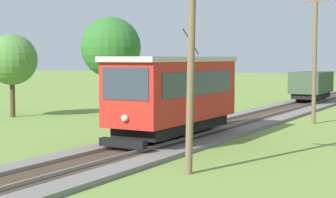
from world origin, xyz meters
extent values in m
cube|color=red|center=(0.00, 20.53, 2.30)|extent=(2.50, 8.00, 2.60)
cube|color=#B2ADA3|center=(0.00, 20.53, 3.71)|extent=(2.60, 8.32, 0.22)
cube|color=black|center=(0.00, 20.53, 0.72)|extent=(2.10, 7.04, 0.44)
cube|color=#2D3842|center=(0.00, 16.52, 2.77)|extent=(2.10, 0.03, 1.25)
cube|color=#2D3842|center=(1.26, 20.53, 2.66)|extent=(0.02, 6.72, 1.04)
sphere|color=#F4EAB2|center=(0.00, 16.47, 1.45)|extent=(0.28, 0.28, 0.28)
cylinder|color=black|center=(0.00, 22.13, 4.52)|extent=(0.05, 1.67, 1.19)
cube|color=black|center=(0.00, 16.33, 0.50)|extent=(2.00, 0.36, 0.32)
cylinder|color=black|center=(0.00, 18.29, 0.72)|extent=(1.54, 0.80, 0.80)
cylinder|color=black|center=(0.00, 22.77, 0.72)|extent=(1.54, 0.80, 0.80)
cube|color=#384C33|center=(0.00, 44.21, 1.78)|extent=(2.40, 5.20, 1.70)
cube|color=black|center=(0.00, 44.21, 0.70)|extent=(2.02, 4.78, 0.38)
cylinder|color=black|center=(0.00, 42.65, 0.70)|extent=(1.54, 0.76, 0.76)
cylinder|color=black|center=(0.00, 45.77, 0.70)|extent=(1.54, 0.76, 0.76)
cylinder|color=brown|center=(3.69, 14.75, 3.48)|extent=(0.24, 0.53, 6.97)
cylinder|color=brown|center=(3.69, 30.51, 3.97)|extent=(0.24, 0.29, 7.94)
cube|color=brown|center=(3.69, 30.51, 6.98)|extent=(1.40, 0.10, 0.10)
cylinder|color=#4C3823|center=(-14.05, 24.86, 1.22)|extent=(0.32, 0.32, 2.44)
sphere|color=#4C7F38|center=(-14.05, 24.86, 3.66)|extent=(3.24, 3.24, 3.24)
cylinder|color=#4C3823|center=(-9.28, 28.95, 1.49)|extent=(0.32, 0.32, 2.98)
sphere|color=#2D6B28|center=(-9.28, 28.95, 4.46)|extent=(3.96, 3.96, 3.96)
camera|label=1|loc=(11.79, -1.44, 3.77)|focal=59.84mm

